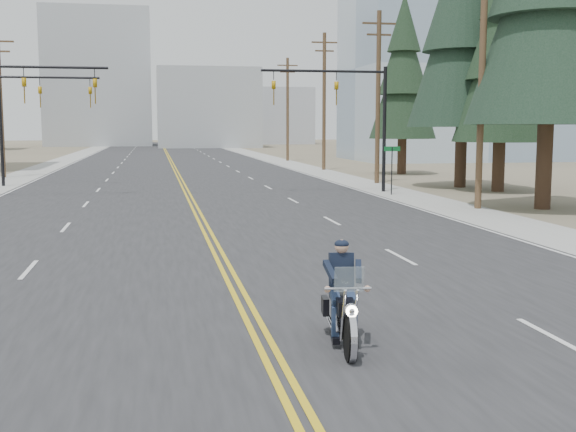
{
  "coord_description": "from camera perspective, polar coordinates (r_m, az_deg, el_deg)",
  "views": [
    {
      "loc": [
        -1.77,
        -7.1,
        3.66
      ],
      "look_at": [
        1.28,
        9.3,
        1.6
      ],
      "focal_mm": 45.0,
      "sensor_mm": 36.0,
      "label": 1
    }
  ],
  "objects": [
    {
      "name": "road",
      "position": [
        77.21,
        -9.22,
        4.24
      ],
      "size": [
        20.0,
        200.0,
        0.01
      ],
      "primitive_type": "cube",
      "color": "#303033",
      "rests_on": "ground"
    },
    {
      "name": "sidewalk_left",
      "position": [
        77.8,
        -17.74,
        4.02
      ],
      "size": [
        3.0,
        200.0,
        0.01
      ],
      "primitive_type": "cube",
      "color": "#A5A5A0",
      "rests_on": "ground"
    },
    {
      "name": "sidewalk_right",
      "position": [
        78.32,
        -0.75,
        4.37
      ],
      "size": [
        3.0,
        200.0,
        0.01
      ],
      "primitive_type": "cube",
      "color": "#A5A5A0",
      "rests_on": "ground"
    },
    {
      "name": "traffic_mast_left",
      "position": [
        39.78,
        -21.19,
        8.41
      ],
      "size": [
        7.1,
        0.26,
        7.0
      ],
      "color": "black",
      "rests_on": "ground"
    },
    {
      "name": "traffic_mast_right",
      "position": [
        40.57,
        4.9,
        8.82
      ],
      "size": [
        7.1,
        0.26,
        7.0
      ],
      "color": "black",
      "rests_on": "ground"
    },
    {
      "name": "traffic_mast_far",
      "position": [
        47.72,
        -19.81,
        8.09
      ],
      "size": [
        6.1,
        0.26,
        7.0
      ],
      "color": "black",
      "rests_on": "ground"
    },
    {
      "name": "street_sign",
      "position": [
        39.22,
        8.21,
        4.26
      ],
      "size": [
        0.9,
        0.06,
        2.62
      ],
      "color": "black",
      "rests_on": "ground"
    },
    {
      "name": "utility_pole_b",
      "position": [
        33.39,
        15.08,
        10.8
      ],
      "size": [
        2.2,
        0.3,
        11.5
      ],
      "color": "brown",
      "rests_on": "ground"
    },
    {
      "name": "utility_pole_c",
      "position": [
        47.35,
        7.13,
        9.5
      ],
      "size": [
        2.2,
        0.3,
        11.0
      ],
      "color": "brown",
      "rests_on": "ground"
    },
    {
      "name": "utility_pole_d",
      "position": [
        61.82,
        2.87,
        9.19
      ],
      "size": [
        2.2,
        0.3,
        11.5
      ],
      "color": "brown",
      "rests_on": "ground"
    },
    {
      "name": "utility_pole_e",
      "position": [
        78.44,
        -0.03,
        8.56
      ],
      "size": [
        2.2,
        0.3,
        11.0
      ],
      "color": "brown",
      "rests_on": "ground"
    },
    {
      "name": "utility_pole_left",
      "position": [
        56.17,
        -21.77,
        8.4
      ],
      "size": [
        2.2,
        0.3,
        10.5
      ],
      "color": "brown",
      "rests_on": "ground"
    },
    {
      "name": "glass_building",
      "position": [
        84.41,
        13.35,
        11.17
      ],
      "size": [
        24.0,
        16.0,
        20.0
      ],
      "primitive_type": "cube",
      "color": "#9EB5CC",
      "rests_on": "ground"
    },
    {
      "name": "haze_bldg_b",
      "position": [
        132.51,
        -6.36,
        8.45
      ],
      "size": [
        18.0,
        14.0,
        14.0
      ],
      "primitive_type": "cube",
      "color": "#ADB2B7",
      "rests_on": "ground"
    },
    {
      "name": "haze_bldg_c",
      "position": [
        124.44,
        9.23,
        9.42
      ],
      "size": [
        16.0,
        12.0,
        18.0
      ],
      "primitive_type": "cube",
      "color": "#B7BCC6",
      "rests_on": "ground"
    },
    {
      "name": "haze_bldg_d",
      "position": [
        147.75,
        -14.72,
        10.45
      ],
      "size": [
        20.0,
        15.0,
        26.0
      ],
      "primitive_type": "cube",
      "color": "#ADB2B7",
      "rests_on": "ground"
    },
    {
      "name": "haze_bldg_e",
      "position": [
        159.38,
        -0.86,
        7.89
      ],
      "size": [
        14.0,
        14.0,
        12.0
      ],
      "primitive_type": "cube",
      "color": "#B7BCC6",
      "rests_on": "ground"
    },
    {
      "name": "motorcyclist",
      "position": [
        12.13,
        4.42,
        -6.22
      ],
      "size": [
        1.24,
        2.36,
        1.77
      ],
      "primitive_type": null,
      "rotation": [
        0.0,
        0.0,
        3.02
      ],
      "color": "black",
      "rests_on": "ground"
    },
    {
      "name": "conifer_mid",
      "position": [
        43.01,
        16.61,
        12.73
      ],
      "size": [
        5.32,
        5.32,
        14.18
      ],
      "rotation": [
        0.0,
        0.0,
        0.07
      ],
      "color": "#382619",
      "rests_on": "ground"
    },
    {
      "name": "conifer_tall",
      "position": [
        45.82,
        13.81,
        15.47
      ],
      "size": [
        6.6,
        6.6,
        18.33
      ],
      "rotation": [
        0.0,
        0.0,
        -0.25
      ],
      "color": "#382619",
      "rests_on": "ground"
    },
    {
      "name": "conifer_far",
      "position": [
        57.37,
        9.11,
        11.24
      ],
      "size": [
        5.17,
        5.17,
        13.85
      ],
      "rotation": [
        0.0,
        0.0,
        -0.26
      ],
      "color": "#382619",
      "rests_on": "ground"
    }
  ]
}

